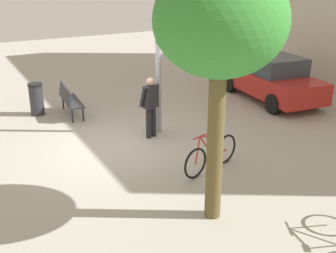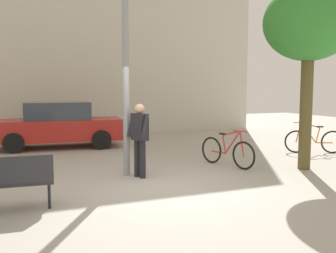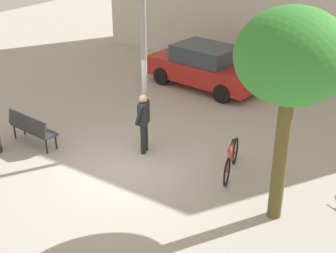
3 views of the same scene
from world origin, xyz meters
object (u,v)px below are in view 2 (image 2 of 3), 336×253
Objects in this scene: park_bench at (2,179)px; person_by_lamppost at (140,135)px; bicycle_red at (227,152)px; bicycle_orange at (314,141)px; parked_car_red at (58,125)px; plaza_tree at (309,25)px; lamppost at (126,57)px.

person_by_lamppost is at bearing 26.96° from park_bench.
person_by_lamppost is 2.56m from bicycle_red.
bicycle_orange is 8.34m from parked_car_red.
bicycle_red is (-3.53, -0.69, 0.00)m from bicycle_orange.
bicycle_red is (-1.60, 1.03, -3.16)m from plaza_tree.
person_by_lamppost is 1.02× the size of park_bench.
parked_car_red is (-0.99, 4.85, -1.94)m from lamppost.
plaza_tree is 8.39m from parked_car_red.
plaza_tree is (4.28, -1.06, 0.82)m from lamppost.
parked_car_red is (-3.67, 4.89, 0.39)m from bicycle_red.
lamppost is 6.67m from bicycle_orange.
bicycle_orange is at bearing -30.22° from parked_car_red.
person_by_lamppost is 0.38× the size of parked_car_red.
lamppost is at bearing 34.19° from park_bench.
bicycle_orange reaches higher than park_bench.
lamppost is at bearing 166.10° from plaza_tree.
bicycle_red is at bearing -53.11° from parked_car_red.
parked_car_red reaches higher than bicycle_red.
bicycle_orange is 3.60m from bicycle_red.
bicycle_red is 6.12m from parked_car_red.
bicycle_red is (2.68, -0.03, -2.33)m from lamppost.
parked_car_red is at bearing 76.20° from park_bench.
park_bench is (-2.62, -1.78, -2.17)m from lamppost.
bicycle_red is (2.47, 0.31, -0.58)m from person_by_lamppost.
person_by_lamppost reaches higher than bicycle_orange.
plaza_tree is 2.79× the size of bicycle_orange.
person_by_lamppost is at bearing -77.07° from parked_car_red.
bicycle_red is at bearing 18.25° from park_bench.
park_bench is 5.58m from bicycle_red.
park_bench is (-2.82, -1.44, -0.42)m from person_by_lamppost.
lamppost is 5.32m from parked_car_red.
park_bench is 0.38× the size of parked_car_red.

